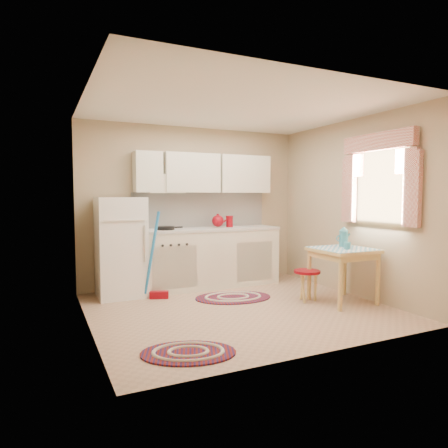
% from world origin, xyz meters
% --- Properties ---
extents(room_shell, '(3.64, 3.60, 2.52)m').
position_xyz_m(room_shell, '(0.16, 0.24, 1.60)').
color(room_shell, tan).
rests_on(room_shell, ground).
extents(fridge, '(0.65, 0.60, 1.40)m').
position_xyz_m(fridge, '(-1.23, 1.25, 0.70)').
color(fridge, white).
rests_on(fridge, ground).
extents(broom, '(0.30, 0.21, 1.20)m').
position_xyz_m(broom, '(-0.78, 0.90, 0.60)').
color(broom, '#207DCC').
rests_on(broom, ground).
extents(base_cabinets, '(2.25, 0.60, 0.88)m').
position_xyz_m(base_cabinets, '(0.11, 1.30, 0.44)').
color(base_cabinets, silver).
rests_on(base_cabinets, ground).
extents(countertop, '(2.27, 0.62, 0.04)m').
position_xyz_m(countertop, '(0.11, 1.30, 0.90)').
color(countertop, beige).
rests_on(countertop, base_cabinets).
extents(frying_pan, '(0.28, 0.28, 0.05)m').
position_xyz_m(frying_pan, '(-0.57, 1.25, 0.94)').
color(frying_pan, black).
rests_on(frying_pan, countertop).
extents(red_kettle, '(0.26, 0.24, 0.21)m').
position_xyz_m(red_kettle, '(0.29, 1.30, 1.02)').
color(red_kettle, maroon).
rests_on(red_kettle, countertop).
extents(red_canister, '(0.13, 0.13, 0.16)m').
position_xyz_m(red_canister, '(0.50, 1.30, 1.00)').
color(red_canister, maroon).
rests_on(red_canister, countertop).
extents(table, '(0.72, 0.72, 0.72)m').
position_xyz_m(table, '(1.38, -0.32, 0.36)').
color(table, '#DEBC6F').
rests_on(table, ground).
extents(stool, '(0.38, 0.38, 0.42)m').
position_xyz_m(stool, '(0.99, -0.08, 0.21)').
color(stool, maroon).
rests_on(stool, ground).
extents(coffee_pot, '(0.17, 0.16, 0.30)m').
position_xyz_m(coffee_pot, '(1.49, -0.20, 0.87)').
color(coffee_pot, teal).
rests_on(coffee_pot, table).
extents(mug, '(0.10, 0.10, 0.10)m').
position_xyz_m(mug, '(1.36, -0.42, 0.77)').
color(mug, teal).
rests_on(mug, table).
extents(rug_center, '(1.19, 0.92, 0.02)m').
position_xyz_m(rug_center, '(0.16, 0.49, 0.01)').
color(rug_center, maroon).
rests_on(rug_center, ground).
extents(rug_left, '(1.01, 0.85, 0.02)m').
position_xyz_m(rug_left, '(-1.08, -1.10, 0.01)').
color(rug_left, maroon).
rests_on(rug_left, ground).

